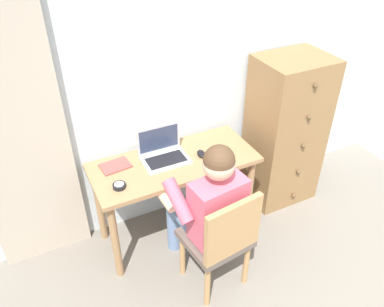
# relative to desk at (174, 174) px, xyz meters

# --- Properties ---
(wall_back) EXTENTS (4.80, 0.05, 2.50)m
(wall_back) POSITION_rel_desk_xyz_m (0.23, 0.34, 0.63)
(wall_back) COLOR silver
(wall_back) RESTS_ON ground_plane
(curtain_panel) EXTENTS (0.65, 0.03, 2.23)m
(curtain_panel) POSITION_rel_desk_xyz_m (-1.00, 0.27, 0.49)
(curtain_panel) COLOR #BCAD99
(curtain_panel) RESTS_ON ground_plane
(desk) EXTENTS (1.24, 0.54, 0.74)m
(desk) POSITION_rel_desk_xyz_m (0.00, 0.00, 0.00)
(desk) COLOR #9E754C
(desk) RESTS_ON ground_plane
(dresser) EXTENTS (0.58, 0.49, 1.35)m
(dresser) POSITION_rel_desk_xyz_m (1.07, 0.05, 0.05)
(dresser) COLOR olive
(dresser) RESTS_ON ground_plane
(chair) EXTENTS (0.46, 0.45, 0.87)m
(chair) POSITION_rel_desk_xyz_m (0.06, -0.62, -0.14)
(chair) COLOR #63544C
(chair) RESTS_ON ground_plane
(person_seated) EXTENTS (0.57, 0.61, 1.19)m
(person_seated) POSITION_rel_desk_xyz_m (0.04, -0.44, 0.04)
(person_seated) COLOR #6B84AD
(person_seated) RESTS_ON ground_plane
(laptop) EXTENTS (0.34, 0.25, 0.24)m
(laptop) POSITION_rel_desk_xyz_m (-0.06, 0.07, 0.17)
(laptop) COLOR #B7BABF
(laptop) RESTS_ON desk
(computer_mouse) EXTENTS (0.08, 0.11, 0.03)m
(computer_mouse) POSITION_rel_desk_xyz_m (0.21, -0.03, 0.14)
(computer_mouse) COLOR black
(computer_mouse) RESTS_ON desk
(desk_clock) EXTENTS (0.09, 0.09, 0.03)m
(desk_clock) POSITION_rel_desk_xyz_m (-0.46, -0.11, 0.13)
(desk_clock) COLOR black
(desk_clock) RESTS_ON desk
(notebook_pad) EXTENTS (0.22, 0.17, 0.01)m
(notebook_pad) POSITION_rel_desk_xyz_m (-0.41, 0.13, 0.13)
(notebook_pad) COLOR #994742
(notebook_pad) RESTS_ON desk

